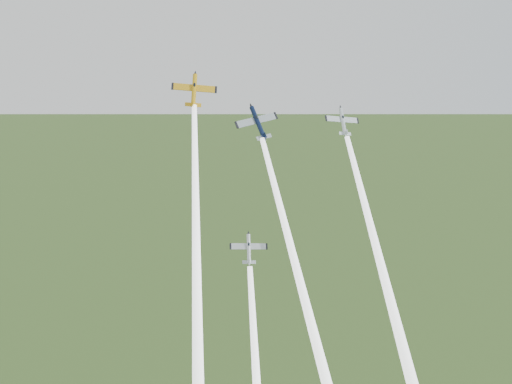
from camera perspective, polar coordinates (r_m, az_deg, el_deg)
name	(u,v)px	position (r m, az deg, el deg)	size (l,w,h in m)	color
plane_yellow	(194,90)	(122.86, -5.53, 8.99)	(8.61, 8.54, 1.35)	gold
smoke_trail_yellow	(197,282)	(109.75, -5.29, -8.00)	(2.26, 2.26, 67.07)	white
plane_navy	(258,123)	(117.59, 0.17, 6.19)	(8.39, 8.32, 1.31)	#0B1634
smoke_trail_navy	(312,327)	(108.57, 4.99, -11.84)	(2.26, 2.26, 69.01)	white
plane_silver_right	(343,121)	(122.23, 7.73, 6.23)	(7.08, 7.03, 1.11)	silver
smoke_trail_silver_right	(387,288)	(114.00, 11.56, -8.33)	(2.26, 2.26, 57.61)	white
plane_silver_low	(249,249)	(112.05, -0.65, -5.07)	(6.68, 6.63, 1.05)	#AEB5BC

